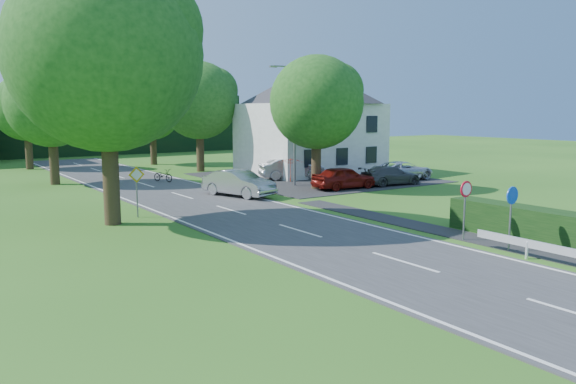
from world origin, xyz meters
TOP-DOWN VIEW (x-y plane):
  - road at (0.00, 20.00)m, footprint 7.00×80.00m
  - parking_pad at (12.00, 33.00)m, footprint 14.00×16.00m
  - line_edge_left at (-3.25, 20.00)m, footprint 0.12×80.00m
  - line_edge_right at (3.25, 20.00)m, footprint 0.12×80.00m
  - line_centre at (0.00, 20.00)m, footprint 0.12×80.00m
  - tree_main at (-6.00, 24.00)m, footprint 9.40×9.40m
  - tree_left_far at (-5.00, 40.00)m, footprint 7.00×7.00m
  - tree_right_far at (7.00, 42.00)m, footprint 7.40×7.40m
  - tree_left_back at (-4.50, 52.00)m, footprint 6.60×6.60m
  - tree_right_back at (6.00, 50.00)m, footprint 6.20×6.20m
  - tree_right_mid at (8.50, 28.00)m, footprint 7.00×7.00m
  - treeline_right at (8.00, 66.00)m, footprint 30.00×5.00m
  - house_white at (14.00, 36.00)m, footprint 10.60×8.40m
  - streetlight at (8.06, 30.00)m, footprint 2.03×0.18m
  - sign_roundabout at (4.30, 10.98)m, footprint 0.64×0.08m
  - sign_speed_limit at (4.30, 12.97)m, footprint 0.64×0.11m
  - sign_priority_left at (-4.50, 24.98)m, footprint 0.78×0.09m
  - moving_car at (2.70, 27.93)m, footprint 2.96×4.99m
  - motorcycle at (1.62, 36.90)m, footprint 1.24×1.84m
  - parked_car_red at (9.83, 26.80)m, footprint 4.40×1.99m
  - parked_car_silver_a at (10.10, 33.02)m, footprint 5.06×3.14m
  - parked_car_grey at (13.74, 26.50)m, footprint 4.56×2.25m
  - parked_car_silver_b at (16.49, 28.07)m, footprint 4.95×2.42m
  - parasol at (9.02, 31.64)m, footprint 1.99×2.02m

SIDE VIEW (x-z plane):
  - road at x=0.00m, z-range 0.00..0.04m
  - parking_pad at x=12.00m, z-range 0.00..0.04m
  - line_edge_left at x=-3.25m, z-range 0.04..0.05m
  - line_edge_right at x=3.25m, z-range 0.04..0.05m
  - line_centre at x=0.00m, z-range 0.04..0.05m
  - motorcycle at x=1.62m, z-range 0.04..0.95m
  - parked_car_grey at x=13.74m, z-range 0.04..1.32m
  - parked_car_silver_b at x=16.49m, z-range 0.04..1.40m
  - parked_car_red at x=9.83m, z-range 0.04..1.51m
  - moving_car at x=2.70m, z-range 0.04..1.59m
  - parked_car_silver_a at x=10.10m, z-range 0.04..1.61m
  - parasol at x=9.02m, z-range 0.04..1.74m
  - sign_roundabout at x=4.30m, z-range 0.49..2.86m
  - sign_priority_left at x=-4.50m, z-range 0.50..2.94m
  - sign_speed_limit at x=4.30m, z-range 0.58..2.95m
  - treeline_right at x=8.00m, z-range 0.00..7.00m
  - tree_right_back at x=6.00m, z-range 0.00..7.56m
  - tree_left_back at x=-4.50m, z-range 0.00..8.07m
  - tree_left_far at x=-5.00m, z-range 0.00..8.58m
  - tree_right_mid at x=8.50m, z-range 0.00..8.58m
  - house_white at x=14.00m, z-range 0.11..8.71m
  - streetlight at x=8.06m, z-range 0.46..8.46m
  - tree_right_far at x=7.00m, z-range 0.00..9.09m
  - tree_main at x=-6.00m, z-range 0.00..11.64m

